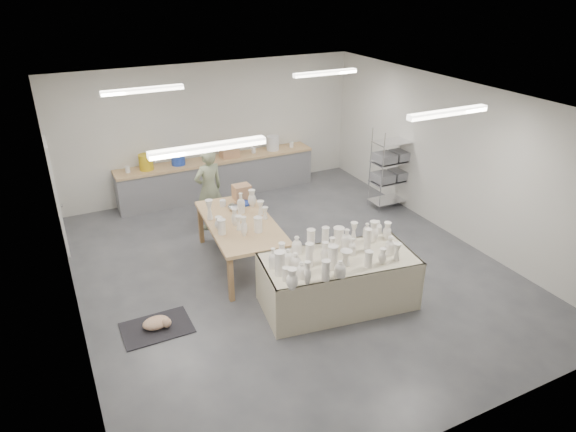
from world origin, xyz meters
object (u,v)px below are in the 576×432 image
potter (209,189)px  red_stool (207,211)px  work_table (240,219)px  drying_table (337,279)px

potter → red_stool: potter is taller
potter → red_stool: bearing=-102.4°
work_table → red_stool: work_table is taller
drying_table → work_table: 2.14m
work_table → potter: 1.53m
drying_table → red_stool: drying_table is taller
work_table → red_stool: bearing=96.8°
drying_table → potter: size_ratio=1.47×
drying_table → potter: 3.59m
drying_table → potter: potter is taller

